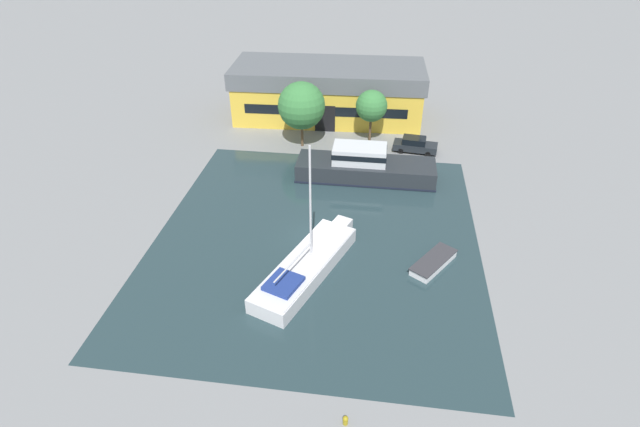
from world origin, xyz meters
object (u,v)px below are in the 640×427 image
at_px(quay_tree_near_building, 372,106).
at_px(small_dinghy, 433,262).
at_px(warehouse_building, 328,91).
at_px(sailboat_moored, 307,266).
at_px(motor_cruiser, 364,166).
at_px(quay_tree_by_water, 302,106).
at_px(parked_car, 415,145).

xyz_separation_m(quay_tree_near_building, small_dinghy, (6.09, -21.74, -4.00)).
height_order(warehouse_building, small_dinghy, warehouse_building).
relative_size(quay_tree_near_building, sailboat_moored, 0.49).
xyz_separation_m(quay_tree_near_building, sailboat_moored, (-3.53, -23.87, -3.64)).
bearing_deg(motor_cruiser, warehouse_building, 19.60).
relative_size(quay_tree_by_water, sailboat_moored, 0.59).
bearing_deg(parked_car, motor_cruiser, -31.43).
bearing_deg(warehouse_building, quay_tree_near_building, -52.72).
relative_size(quay_tree_by_water, motor_cruiser, 0.53).
xyz_separation_m(warehouse_building, motor_cruiser, (5.50, -15.29, -2.06)).
bearing_deg(warehouse_building, quay_tree_by_water, -104.09).
distance_m(sailboat_moored, small_dinghy, 9.86).
distance_m(quay_tree_by_water, small_dinghy, 24.35).
xyz_separation_m(warehouse_building, quay_tree_near_building, (5.64, -6.84, 1.02)).
bearing_deg(small_dinghy, warehouse_building, -33.36).
height_order(quay_tree_by_water, motor_cruiser, quay_tree_by_water).
bearing_deg(warehouse_building, sailboat_moored, -88.28).
relative_size(sailboat_moored, small_dinghy, 2.63).
height_order(warehouse_building, parked_car, warehouse_building).
relative_size(motor_cruiser, small_dinghy, 2.95).
xyz_separation_m(warehouse_building, quay_tree_by_water, (-1.87, -8.87, 1.46)).
bearing_deg(sailboat_moored, quay_tree_by_water, 121.22).
bearing_deg(parked_car, quay_tree_by_water, -82.32).
xyz_separation_m(warehouse_building, parked_car, (10.71, -8.67, -2.49)).
bearing_deg(quay_tree_by_water, small_dinghy, -55.41).
bearing_deg(small_dinghy, quay_tree_by_water, -21.08).
bearing_deg(quay_tree_by_water, motor_cruiser, -41.06).
relative_size(quay_tree_near_building, quay_tree_by_water, 0.83).
relative_size(quay_tree_by_water, small_dinghy, 1.56).
distance_m(parked_car, motor_cruiser, 8.43).
bearing_deg(motor_cruiser, quay_tree_near_building, -1.12).
bearing_deg(motor_cruiser, sailboat_moored, 167.41).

